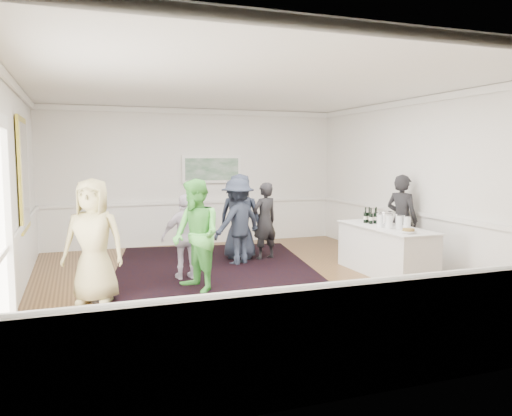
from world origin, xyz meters
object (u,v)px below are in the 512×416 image
object	(u,v)px
guest_tan	(93,241)
guest_dark_a	(238,222)
ice_bucket	(386,219)
guest_lilac	(186,237)
guest_green	(196,236)
serving_table	(386,250)
guest_dark_b	(265,221)
bartender	(402,220)
nut_bowl	(409,231)
guest_navy	(240,217)

from	to	relation	value
guest_tan	guest_dark_a	xyz separation A→B (m)	(2.71, 1.74, -0.06)
ice_bucket	guest_lilac	bearing A→B (deg)	169.44
guest_dark_a	guest_green	bearing A→B (deg)	30.17
guest_green	ice_bucket	world-z (taller)	guest_green
serving_table	guest_dark_b	distance (m)	2.50
guest_lilac	ice_bucket	distance (m)	3.57
bartender	guest_green	xyz separation A→B (m)	(-4.14, -0.52, 0.00)
bartender	nut_bowl	xyz separation A→B (m)	(-0.84, -1.34, 0.02)
bartender	guest_dark_a	xyz separation A→B (m)	(-2.94, 1.11, -0.04)
serving_table	guest_navy	xyz separation A→B (m)	(-2.04, 2.09, 0.44)
serving_table	guest_dark_b	size ratio (longest dim) A/B	1.35
guest_green	guest_navy	bearing A→B (deg)	129.21
guest_dark_b	nut_bowl	xyz separation A→B (m)	(1.45, -2.70, 0.11)
guest_dark_a	ice_bucket	bearing A→B (deg)	123.30
serving_table	nut_bowl	distance (m)	0.92
guest_tan	serving_table	bearing A→B (deg)	20.94
guest_dark_a	guest_dark_b	xyz separation A→B (m)	(0.65, 0.25, -0.05)
guest_lilac	nut_bowl	world-z (taller)	guest_lilac
guest_green	guest_navy	xyz separation A→B (m)	(1.38, 2.06, -0.00)
guest_navy	nut_bowl	distance (m)	3.46
serving_table	guest_dark_a	xyz separation A→B (m)	(-2.22, 1.66, 0.40)
serving_table	guest_lilac	world-z (taller)	guest_lilac
nut_bowl	guest_dark_b	bearing A→B (deg)	118.23
guest_dark_b	guest_navy	size ratio (longest dim) A/B	0.90
guest_lilac	guest_dark_b	xyz separation A→B (m)	(1.84, 1.10, 0.06)
serving_table	guest_green	world-z (taller)	guest_green
guest_tan	guest_lilac	bearing A→B (deg)	50.42
guest_tan	ice_bucket	size ratio (longest dim) A/B	6.87
guest_tan	guest_dark_b	distance (m)	3.90
bartender	serving_table	bearing A→B (deg)	103.78
guest_tan	guest_dark_a	size ratio (longest dim) A/B	1.07
serving_table	guest_navy	world-z (taller)	guest_navy
guest_dark_b	ice_bucket	xyz separation A→B (m)	(1.67, -1.75, 0.19)
serving_table	ice_bucket	bearing A→B (deg)	59.91
guest_lilac	guest_green	bearing A→B (deg)	87.09
guest_tan	nut_bowl	xyz separation A→B (m)	(4.81, -0.72, -0.00)
guest_tan	guest_dark_a	bearing A→B (deg)	52.79
guest_dark_b	ice_bucket	world-z (taller)	guest_dark_b
bartender	guest_dark_b	distance (m)	2.67
nut_bowl	guest_navy	bearing A→B (deg)	123.60
guest_lilac	nut_bowl	distance (m)	3.66
guest_navy	guest_dark_b	bearing A→B (deg)	-172.14
ice_bucket	nut_bowl	bearing A→B (deg)	-102.65
guest_tan	guest_green	xyz separation A→B (m)	(1.51, 0.11, -0.02)
bartender	guest_lilac	world-z (taller)	bartender
guest_dark_b	guest_navy	xyz separation A→B (m)	(-0.46, 0.18, 0.09)
guest_tan	guest_dark_a	distance (m)	3.22
guest_navy	ice_bucket	distance (m)	2.88
guest_tan	guest_navy	size ratio (longest dim) A/B	1.03
guest_dark_a	guest_navy	xyz separation A→B (m)	(0.19, 0.43, 0.04)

